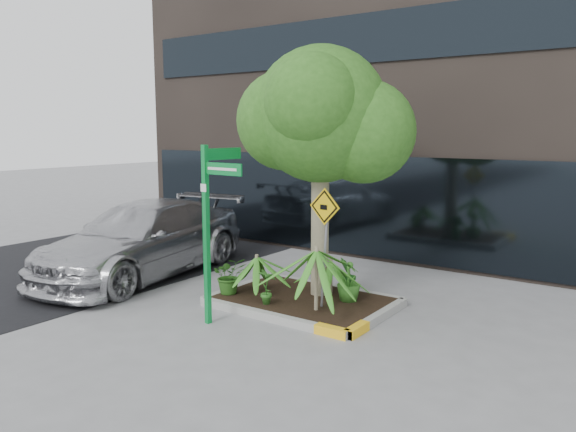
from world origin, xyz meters
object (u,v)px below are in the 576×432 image
Objects in this scene: parked_car at (143,239)px; cattle_sign at (325,227)px; tree at (321,115)px; street_sign_post at (211,215)px.

cattle_sign reaches higher than parked_car.
parked_car is at bearing -171.92° from tree.
parked_car is 2.67× the size of cattle_sign.
cattle_sign is at bearing 53.54° from street_sign_post.
street_sign_post is at bearing -123.20° from cattle_sign.
parked_car is at bearing 161.02° from street_sign_post.
parked_car is 4.98m from cattle_sign.
tree is 2.88m from street_sign_post.
street_sign_post is 1.43× the size of cattle_sign.
parked_car is (-4.44, -0.63, -2.79)m from tree.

